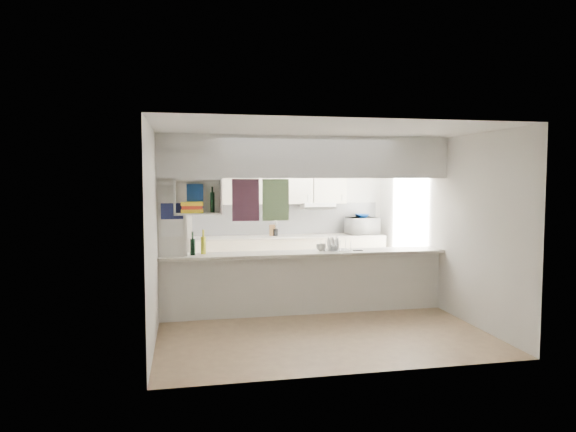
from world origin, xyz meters
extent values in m
plane|color=#907054|center=(0.00, 0.00, 0.00)|extent=(4.80, 4.80, 0.00)
plane|color=white|center=(0.00, 0.00, 2.60)|extent=(4.80, 4.80, 0.00)
plane|color=silver|center=(0.00, 2.40, 1.30)|extent=(4.20, 0.00, 4.20)
plane|color=silver|center=(-2.10, 0.00, 1.30)|extent=(0.00, 4.80, 4.80)
plane|color=silver|center=(2.10, 0.00, 1.30)|extent=(0.00, 4.80, 4.80)
cube|color=silver|center=(0.00, 0.00, 0.44)|extent=(4.20, 0.15, 0.88)
cube|color=#B9B2A2|center=(0.00, 0.00, 0.90)|extent=(4.20, 0.50, 0.04)
cube|color=white|center=(0.00, 0.00, 2.30)|extent=(4.20, 0.50, 0.60)
cube|color=silver|center=(-1.90, 0.00, 1.30)|extent=(0.40, 0.18, 2.60)
cube|color=#191E4C|center=(-1.90, -0.10, 1.55)|extent=(0.30, 0.01, 0.22)
cube|color=white|center=(-1.90, -0.10, 1.32)|extent=(0.30, 0.01, 0.24)
cube|color=#2C1327|center=(-0.85, 0.22, 1.68)|extent=(0.40, 0.02, 0.62)
cube|color=#1C767F|center=(-0.40, 0.22, 1.68)|extent=(0.40, 0.02, 0.62)
cube|color=white|center=(-1.55, -0.10, 1.51)|extent=(0.65, 0.35, 0.02)
cube|color=white|center=(-1.55, -0.10, 1.99)|extent=(0.65, 0.35, 0.02)
cube|color=white|center=(-1.55, 0.06, 1.75)|extent=(0.65, 0.02, 0.50)
cube|color=white|center=(-1.86, -0.10, 1.75)|extent=(0.02, 0.35, 0.50)
cube|color=white|center=(-1.24, -0.10, 1.75)|extent=(0.02, 0.35, 0.50)
cube|color=yellow|center=(-1.63, -0.10, 1.55)|extent=(0.30, 0.24, 0.05)
cube|color=red|center=(-1.63, -0.10, 1.60)|extent=(0.28, 0.22, 0.05)
cube|color=yellow|center=(-1.63, -0.10, 1.65)|extent=(0.30, 0.24, 0.05)
cube|color=navy|center=(-1.60, 0.02, 1.75)|extent=(0.26, 0.02, 0.34)
cylinder|color=black|center=(-1.35, -0.10, 1.67)|extent=(0.06, 0.06, 0.28)
cube|color=#ECE3C8|center=(0.20, 2.10, 0.45)|extent=(3.60, 0.60, 0.90)
cube|color=#B9B2A2|center=(0.20, 2.10, 0.91)|extent=(3.60, 0.63, 0.03)
cube|color=silver|center=(0.20, 2.38, 1.22)|extent=(3.60, 0.03, 0.60)
cube|color=#ECE3C8|center=(0.00, 2.23, 1.88)|extent=(2.62, 0.34, 0.72)
cube|color=white|center=(0.75, 2.16, 1.48)|extent=(0.60, 0.46, 0.12)
cube|color=silver|center=(0.75, 1.93, 1.45)|extent=(0.60, 0.02, 0.05)
imported|color=white|center=(1.64, 2.13, 1.08)|extent=(0.63, 0.47, 0.32)
imported|color=navy|center=(1.63, 2.13, 1.28)|extent=(0.27, 0.27, 0.07)
cube|color=silver|center=(0.47, 0.03, 0.93)|extent=(0.42, 0.32, 0.01)
cylinder|color=white|center=(0.37, 0.03, 1.04)|extent=(0.02, 0.20, 0.20)
cylinder|color=white|center=(0.43, 0.03, 1.04)|extent=(0.02, 0.20, 0.20)
cylinder|color=white|center=(0.49, 0.03, 1.04)|extent=(0.02, 0.20, 0.20)
imported|color=white|center=(0.22, -0.05, 0.99)|extent=(0.15, 0.15, 0.10)
cylinder|color=black|center=(-1.62, 0.00, 1.03)|extent=(0.07, 0.07, 0.23)
cylinder|color=black|center=(-1.62, 0.00, 1.20)|extent=(0.03, 0.03, 0.11)
cylinder|color=#979519|center=(-1.48, 0.08, 1.04)|extent=(0.07, 0.07, 0.25)
cylinder|color=#979519|center=(-1.48, 0.08, 1.22)|extent=(0.03, 0.03, 0.11)
cylinder|color=silver|center=(0.45, 0.03, 0.96)|extent=(0.15, 0.15, 0.08)
cube|color=black|center=(0.80, -0.04, 0.93)|extent=(0.14, 0.07, 0.01)
cylinder|color=black|center=(-0.06, 2.15, 0.99)|extent=(0.10, 0.10, 0.13)
cube|color=brown|center=(-0.13, 2.18, 1.02)|extent=(0.11, 0.09, 0.21)
camera|label=1|loc=(-1.72, -7.28, 2.00)|focal=32.00mm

